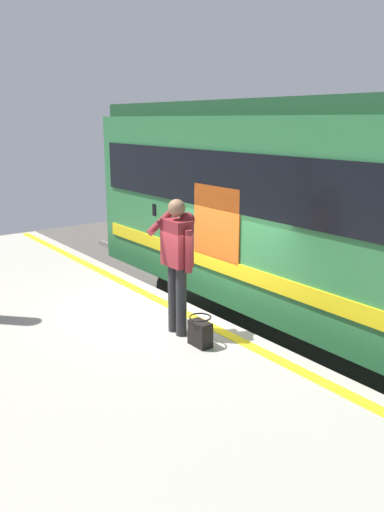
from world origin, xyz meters
The scene contains 8 objects.
ground_plane centered at (0.00, 0.00, 0.00)m, with size 24.14×24.14×0.00m, color #4C4742.
platform centered at (0.00, 1.96, 0.57)m, with size 13.40×3.92×1.14m, color #9E998E.
safety_line centered at (0.00, 0.30, 1.14)m, with size 13.13×0.16×0.01m, color yellow.
track_rail_near centered at (0.00, -1.33, 0.08)m, with size 17.42×0.08×0.16m, color slate.
track_rail_far centered at (0.00, -2.76, 0.08)m, with size 17.42×0.08×0.16m, color slate.
train_carriage centered at (-1.69, -2.04, 2.53)m, with size 11.54×2.76×3.99m.
passenger centered at (-0.67, 0.78, 2.19)m, with size 0.57×0.55×1.77m.
handbag centered at (-1.17, 0.79, 1.31)m, with size 0.31×0.28×0.39m.
Camera 1 is at (-5.90, 4.42, 3.87)m, focal length 36.44 mm.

